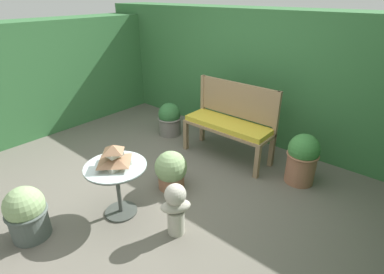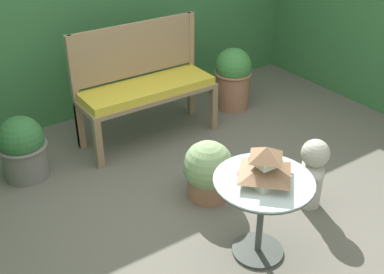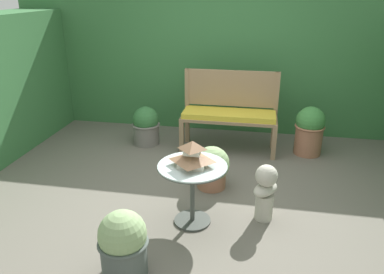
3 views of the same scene
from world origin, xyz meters
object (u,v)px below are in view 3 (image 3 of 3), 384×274
object	(u,v)px
pagoda_birdhouse	(192,155)
garden_bust	(265,190)
garden_bench	(229,118)
potted_plant_bench_left	(146,126)
potted_plant_path_edge	(123,244)
potted_plant_patio_mid	(212,168)
potted_plant_table_far	(309,130)
patio_table	(192,178)

from	to	relation	value
pagoda_birdhouse	garden_bust	xyz separation A→B (m)	(0.67, 0.18, -0.38)
garden_bench	pagoda_birdhouse	size ratio (longest dim) A/B	4.01
garden_bust	potted_plant_bench_left	bearing A→B (deg)	81.19
garden_bench	garden_bust	world-z (taller)	garden_bust
potted_plant_path_edge	potted_plant_bench_left	distance (m)	2.68
potted_plant_patio_mid	potted_plant_table_far	size ratio (longest dim) A/B	0.73
garden_bench	potted_plant_path_edge	xyz separation A→B (m)	(-0.57, -2.58, -0.20)
garden_bust	potted_plant_patio_mid	distance (m)	0.80
garden_bench	patio_table	distance (m)	1.79
garden_bench	potted_plant_path_edge	bearing A→B (deg)	-102.40
patio_table	potted_plant_bench_left	distance (m)	2.08
potted_plant_patio_mid	potted_plant_table_far	bearing A→B (deg)	44.88
potted_plant_path_edge	potted_plant_bench_left	bearing A→B (deg)	103.34
potted_plant_table_far	potted_plant_path_edge	bearing A→B (deg)	-121.67
potted_plant_table_far	potted_plant_bench_left	bearing A→B (deg)	-178.56
garden_bench	potted_plant_path_edge	distance (m)	2.65
garden_bench	potted_plant_patio_mid	bearing A→B (deg)	-94.52
patio_table	potted_plant_path_edge	size ratio (longest dim) A/B	1.15
pagoda_birdhouse	potted_plant_bench_left	size ratio (longest dim) A/B	0.58
potted_plant_path_edge	potted_plant_bench_left	world-z (taller)	potted_plant_path_edge
potted_plant_bench_left	potted_plant_path_edge	bearing A→B (deg)	-76.66
patio_table	pagoda_birdhouse	world-z (taller)	pagoda_birdhouse
potted_plant_patio_mid	potted_plant_bench_left	xyz separation A→B (m)	(-1.10, 1.10, 0.03)
garden_bust	potted_plant_path_edge	bearing A→B (deg)	167.60
patio_table	potted_plant_patio_mid	distance (m)	0.76
garden_bench	potted_plant_patio_mid	world-z (taller)	garden_bench
patio_table	potted_plant_bench_left	bearing A→B (deg)	119.20
garden_bust	potted_plant_table_far	xyz separation A→B (m)	(0.57, 1.69, 0.02)
potted_plant_patio_mid	potted_plant_bench_left	size ratio (longest dim) A/B	0.88
pagoda_birdhouse	potted_plant_patio_mid	world-z (taller)	pagoda_birdhouse
potted_plant_patio_mid	potted_plant_bench_left	world-z (taller)	potted_plant_bench_left
potted_plant_table_far	potted_plant_bench_left	size ratio (longest dim) A/B	1.20
potted_plant_path_edge	potted_plant_table_far	world-z (taller)	potted_plant_table_far
patio_table	pagoda_birdhouse	size ratio (longest dim) A/B	2.01
potted_plant_path_edge	garden_bust	bearing A→B (deg)	42.33
patio_table	potted_plant_path_edge	bearing A→B (deg)	-116.34
garden_bust	potted_plant_table_far	world-z (taller)	potted_plant_table_far
garden_bench	garden_bust	xyz separation A→B (m)	(0.50, -1.60, -0.15)
potted_plant_table_far	patio_table	bearing A→B (deg)	-123.77
garden_bench	potted_plant_table_far	world-z (taller)	potted_plant_table_far
patio_table	potted_plant_table_far	size ratio (longest dim) A/B	0.98
garden_bench	pagoda_birdhouse	xyz separation A→B (m)	(-0.17, -1.78, 0.23)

